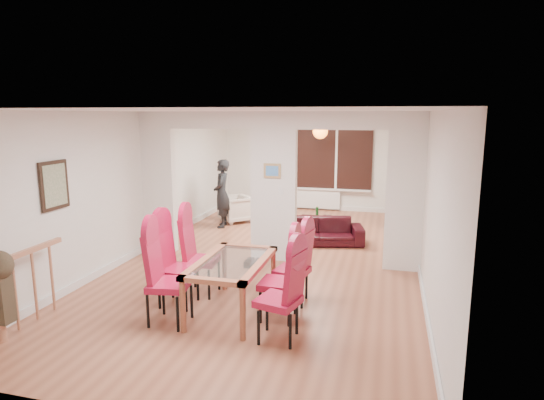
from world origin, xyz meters
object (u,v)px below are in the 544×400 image
at_px(dining_chair_rb, 278,277).
at_px(bowl, 327,217).
at_px(dining_chair_lc, 201,255).
at_px(television, 390,211).
at_px(dining_table, 232,286).
at_px(armchair, 236,209).
at_px(coffee_table, 320,222).
at_px(dining_chair_la, 169,277).
at_px(person, 222,194).
at_px(dining_chair_ra, 278,294).
at_px(dining_chair_lb, 178,263).
at_px(sofa, 319,231).
at_px(dining_chair_rc, 292,265).
at_px(bottle, 317,212).

distance_m(dining_chair_rb, bowl, 4.94).
relative_size(dining_chair_lc, television, 1.11).
relative_size(dining_table, armchair, 2.15).
bearing_deg(coffee_table, dining_chair_la, -100.95).
bearing_deg(person, dining_chair_ra, 12.66).
relative_size(dining_chair_la, dining_chair_lb, 1.02).
bearing_deg(dining_table, person, 112.39).
relative_size(dining_chair_la, sofa, 0.67).
bearing_deg(dining_table, television, 70.33).
relative_size(dining_chair_rb, person, 0.71).
distance_m(armchair, television, 3.66).
relative_size(television, coffee_table, 1.16).
distance_m(sofa, armchair, 2.60).
distance_m(dining_chair_la, armchair, 5.41).
height_order(armchair, person, person).
bearing_deg(dining_chair_ra, sofa, 106.71).
height_order(dining_chair_rc, sofa, dining_chair_rc).
bearing_deg(person, armchair, 151.67).
bearing_deg(television, dining_chair_lb, 162.77).
distance_m(dining_chair_lb, dining_chair_lc, 0.47).
relative_size(television, bottle, 4.05).
bearing_deg(television, dining_chair_la, 165.97).
height_order(armchair, coffee_table, armchair).
relative_size(dining_chair_lc, coffee_table, 1.28).
relative_size(dining_chair_rb, sofa, 0.63).
bearing_deg(dining_chair_lc, dining_chair_lb, -113.86).
height_order(coffee_table, bowl, bowl).
distance_m(armchair, bottle, 1.97).
height_order(dining_table, dining_chair_rb, dining_chair_rb).
xyz_separation_m(sofa, armchair, (-2.22, 1.35, 0.06)).
bearing_deg(person, television, 93.83).
distance_m(dining_chair_rb, person, 4.94).
bearing_deg(sofa, bottle, 87.83).
xyz_separation_m(dining_table, sofa, (0.60, 3.45, -0.09)).
height_order(dining_chair_ra, television, dining_chair_ra).
distance_m(dining_table, television, 5.86).
xyz_separation_m(coffee_table, bottle, (-0.06, -0.01, 0.23)).
height_order(dining_chair_rc, coffee_table, dining_chair_rc).
bearing_deg(sofa, dining_table, -112.28).
relative_size(sofa, coffee_table, 1.94).
bearing_deg(dining_chair_rc, bowl, 101.79).
xyz_separation_m(dining_chair_lb, dining_chair_ra, (1.54, -0.61, -0.03)).
bearing_deg(sofa, coffee_table, 85.36).
bearing_deg(dining_chair_ra, dining_chair_lb, 172.79).
height_order(dining_table, dining_chair_lc, dining_chair_lc).
relative_size(dining_chair_la, television, 1.13).
xyz_separation_m(dining_chair_la, sofa, (1.23, 3.96, -0.34)).
relative_size(dining_chair_la, dining_chair_lc, 1.02).
distance_m(dining_chair_la, dining_chair_lc, 0.98).
xyz_separation_m(dining_chair_ra, television, (1.21, 6.10, -0.25)).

